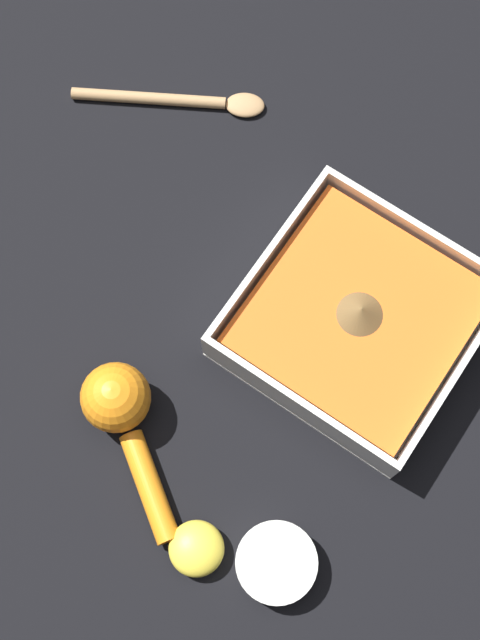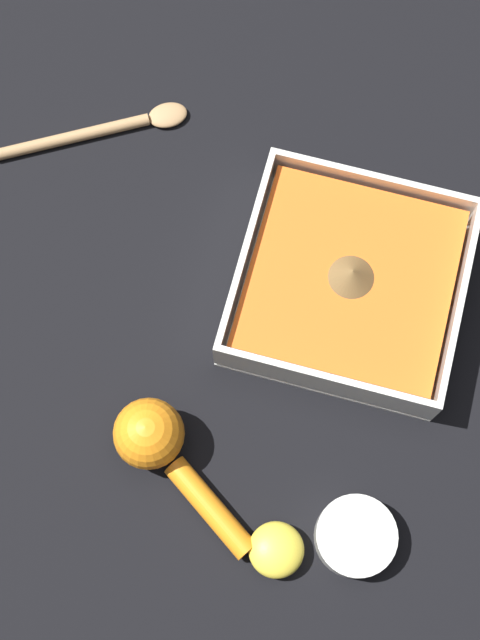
# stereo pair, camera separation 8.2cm
# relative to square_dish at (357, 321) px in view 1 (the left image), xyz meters

# --- Properties ---
(ground_plane) EXTENTS (4.00, 4.00, 0.00)m
(ground_plane) POSITION_rel_square_dish_xyz_m (0.01, -0.04, -0.02)
(ground_plane) COLOR black
(square_dish) EXTENTS (0.21, 0.21, 0.06)m
(square_dish) POSITION_rel_square_dish_xyz_m (0.00, 0.00, 0.00)
(square_dish) COLOR silver
(square_dish) RESTS_ON ground_plane
(spice_bowl) EXTENTS (0.07, 0.07, 0.03)m
(spice_bowl) POSITION_rel_square_dish_xyz_m (0.06, -0.22, -0.01)
(spice_bowl) COLOR silver
(spice_bowl) RESTS_ON ground_plane
(lemon_squeezer) EXTENTS (0.15, 0.11, 0.06)m
(lemon_squeezer) POSITION_rel_square_dish_xyz_m (-0.13, -0.19, 0.01)
(lemon_squeezer) COLOR orange
(lemon_squeezer) RESTS_ON ground_plane
(lemon_half) EXTENTS (0.05, 0.05, 0.03)m
(lemon_half) POSITION_rel_square_dish_xyz_m (-0.01, -0.25, -0.01)
(lemon_half) COLOR yellow
(lemon_half) RESTS_ON ground_plane
(wooden_spoon) EXTENTS (0.18, 0.12, 0.01)m
(wooden_spoon) POSITION_rel_square_dish_xyz_m (-0.28, 0.10, -0.02)
(wooden_spoon) COLOR tan
(wooden_spoon) RESTS_ON ground_plane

